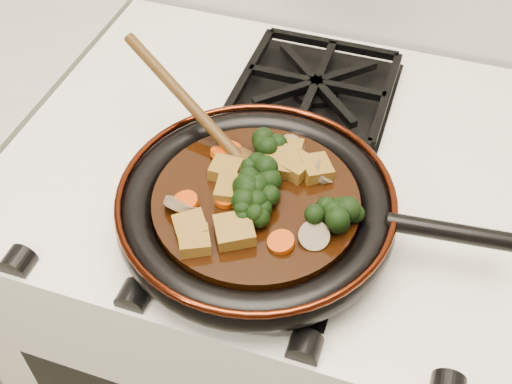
% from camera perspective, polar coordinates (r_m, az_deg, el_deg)
% --- Properties ---
extents(stove, '(0.76, 0.60, 0.90)m').
position_cam_1_polar(stove, '(1.24, 2.15, -11.75)').
color(stove, white).
rests_on(stove, ground).
extents(burner_grate_front, '(0.23, 0.23, 0.03)m').
position_cam_1_polar(burner_grate_front, '(0.79, 0.09, -2.80)').
color(burner_grate_front, black).
rests_on(burner_grate_front, stove).
extents(burner_grate_back, '(0.23, 0.23, 0.03)m').
position_cam_1_polar(burner_grate_back, '(0.98, 5.34, 9.25)').
color(burner_grate_back, black).
rests_on(burner_grate_back, stove).
extents(skillet, '(0.46, 0.33, 0.05)m').
position_cam_1_polar(skillet, '(0.76, 0.16, -1.35)').
color(skillet, black).
rests_on(skillet, burner_grate_front).
extents(braising_sauce, '(0.25, 0.25, 0.02)m').
position_cam_1_polar(braising_sauce, '(0.76, 0.00, -1.07)').
color(braising_sauce, black).
rests_on(braising_sauce, skillet).
extents(tofu_cube_0, '(0.06, 0.06, 0.03)m').
position_cam_1_polar(tofu_cube_0, '(0.71, -1.93, -3.55)').
color(tofu_cube_0, brown).
rests_on(tofu_cube_0, braising_sauce).
extents(tofu_cube_1, '(0.05, 0.05, 0.02)m').
position_cam_1_polar(tofu_cube_1, '(0.70, -5.53, -4.38)').
color(tofu_cube_1, brown).
rests_on(tofu_cube_1, braising_sauce).
extents(tofu_cube_2, '(0.05, 0.05, 0.02)m').
position_cam_1_polar(tofu_cube_2, '(0.72, -5.83, -3.15)').
color(tofu_cube_2, brown).
rests_on(tofu_cube_2, braising_sauce).
extents(tofu_cube_3, '(0.04, 0.03, 0.02)m').
position_cam_1_polar(tofu_cube_3, '(0.77, -2.74, 1.97)').
color(tofu_cube_3, brown).
rests_on(tofu_cube_3, braising_sauce).
extents(tofu_cube_4, '(0.05, 0.05, 0.02)m').
position_cam_1_polar(tofu_cube_4, '(0.78, 3.47, 2.34)').
color(tofu_cube_4, brown).
rests_on(tofu_cube_4, braising_sauce).
extents(tofu_cube_5, '(0.04, 0.04, 0.02)m').
position_cam_1_polar(tofu_cube_5, '(0.75, -2.12, 0.10)').
color(tofu_cube_5, brown).
rests_on(tofu_cube_5, braising_sauce).
extents(tofu_cube_6, '(0.05, 0.05, 0.02)m').
position_cam_1_polar(tofu_cube_6, '(0.78, 5.34, 2.04)').
color(tofu_cube_6, brown).
rests_on(tofu_cube_6, braising_sauce).
extents(tofu_cube_7, '(0.05, 0.05, 0.03)m').
position_cam_1_polar(tofu_cube_7, '(0.78, 2.00, 2.64)').
color(tofu_cube_7, brown).
rests_on(tofu_cube_7, braising_sauce).
extents(tofu_cube_8, '(0.04, 0.04, 0.02)m').
position_cam_1_polar(tofu_cube_8, '(0.80, 2.92, 3.58)').
color(tofu_cube_8, brown).
rests_on(tofu_cube_8, braising_sauce).
extents(broccoli_floret_0, '(0.07, 0.08, 0.07)m').
position_cam_1_polar(broccoli_floret_0, '(0.80, 1.31, 3.98)').
color(broccoli_floret_0, black).
rests_on(broccoli_floret_0, braising_sauce).
extents(broccoli_floret_1, '(0.08, 0.08, 0.06)m').
position_cam_1_polar(broccoli_floret_1, '(0.74, -0.69, -0.09)').
color(broccoli_floret_1, black).
rests_on(broccoli_floret_1, braising_sauce).
extents(broccoli_floret_2, '(0.08, 0.07, 0.05)m').
position_cam_1_polar(broccoli_floret_2, '(0.73, -0.66, -1.15)').
color(broccoli_floret_2, black).
rests_on(broccoli_floret_2, braising_sauce).
extents(broccoli_floret_3, '(0.10, 0.09, 0.08)m').
position_cam_1_polar(broccoli_floret_3, '(0.74, 0.45, 0.29)').
color(broccoli_floret_3, black).
rests_on(broccoli_floret_3, braising_sauce).
extents(broccoli_floret_4, '(0.08, 0.07, 0.07)m').
position_cam_1_polar(broccoli_floret_4, '(0.72, 6.42, -2.11)').
color(broccoli_floret_4, black).
rests_on(broccoli_floret_4, braising_sauce).
extents(broccoli_floret_5, '(0.08, 0.08, 0.07)m').
position_cam_1_polar(broccoli_floret_5, '(0.72, -0.28, -2.18)').
color(broccoli_floret_5, black).
rests_on(broccoli_floret_5, braising_sauce).
extents(broccoli_floret_6, '(0.07, 0.07, 0.07)m').
position_cam_1_polar(broccoli_floret_6, '(0.80, 0.96, 4.01)').
color(broccoli_floret_6, black).
rests_on(broccoli_floret_6, braising_sauce).
extents(broccoli_floret_7, '(0.09, 0.09, 0.07)m').
position_cam_1_polar(broccoli_floret_7, '(0.76, 0.39, 1.74)').
color(broccoli_floret_7, black).
rests_on(broccoli_floret_7, braising_sauce).
extents(broccoli_floret_8, '(0.09, 0.08, 0.06)m').
position_cam_1_polar(broccoli_floret_8, '(0.74, 7.92, -1.49)').
color(broccoli_floret_8, black).
rests_on(broccoli_floret_8, braising_sauce).
extents(carrot_coin_0, '(0.03, 0.03, 0.02)m').
position_cam_1_polar(carrot_coin_0, '(0.80, -3.09, 3.45)').
color(carrot_coin_0, '#C13A05').
rests_on(carrot_coin_0, braising_sauce).
extents(carrot_coin_1, '(0.03, 0.03, 0.02)m').
position_cam_1_polar(carrot_coin_1, '(0.80, -2.29, 3.88)').
color(carrot_coin_1, '#C13A05').
rests_on(carrot_coin_1, braising_sauce).
extents(carrot_coin_2, '(0.03, 0.03, 0.02)m').
position_cam_1_polar(carrot_coin_2, '(0.79, 4.35, 2.49)').
color(carrot_coin_2, '#C13A05').
rests_on(carrot_coin_2, braising_sauce).
extents(carrot_coin_3, '(0.03, 0.03, 0.01)m').
position_cam_1_polar(carrot_coin_3, '(0.75, -2.76, -0.59)').
color(carrot_coin_3, '#C13A05').
rests_on(carrot_coin_3, braising_sauce).
extents(carrot_coin_4, '(0.03, 0.03, 0.01)m').
position_cam_1_polar(carrot_coin_4, '(0.70, 2.24, -4.47)').
color(carrot_coin_4, '#C13A05').
rests_on(carrot_coin_4, braising_sauce).
extents(carrot_coin_5, '(0.03, 0.03, 0.02)m').
position_cam_1_polar(carrot_coin_5, '(0.75, -6.30, -0.91)').
color(carrot_coin_5, '#C13A05').
rests_on(carrot_coin_5, braising_sauce).
extents(mushroom_slice_0, '(0.03, 0.04, 0.03)m').
position_cam_1_polar(mushroom_slice_0, '(0.78, 6.02, 1.76)').
color(mushroom_slice_0, brown).
rests_on(mushroom_slice_0, braising_sauce).
extents(mushroom_slice_1, '(0.04, 0.04, 0.03)m').
position_cam_1_polar(mushroom_slice_1, '(0.74, -6.78, -1.14)').
color(mushroom_slice_1, brown).
rests_on(mushroom_slice_1, braising_sauce).
extents(mushroom_slice_2, '(0.05, 0.05, 0.03)m').
position_cam_1_polar(mushroom_slice_2, '(0.80, 3.06, 3.92)').
color(mushroom_slice_2, brown).
rests_on(mushroom_slice_2, braising_sauce).
extents(mushroom_slice_3, '(0.04, 0.04, 0.02)m').
position_cam_1_polar(mushroom_slice_3, '(0.71, 5.17, -3.92)').
color(mushroom_slice_3, brown).
rests_on(mushroom_slice_3, braising_sauce).
extents(wooden_spoon, '(0.14, 0.09, 0.23)m').
position_cam_1_polar(wooden_spoon, '(0.81, -4.22, 5.97)').
color(wooden_spoon, '#42290E').
rests_on(wooden_spoon, braising_sauce).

